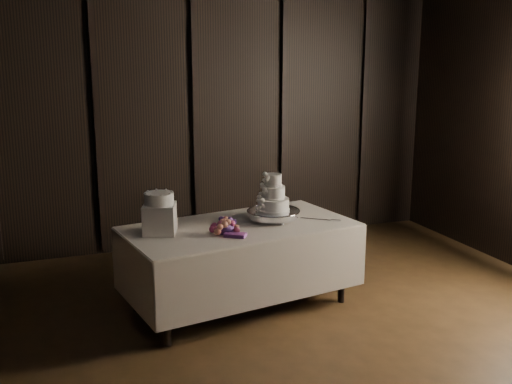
# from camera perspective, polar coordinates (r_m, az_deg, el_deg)

# --- Properties ---
(room) EXTENTS (6.08, 7.08, 3.08)m
(room) POSITION_cam_1_polar(r_m,az_deg,el_deg) (3.73, 7.49, 1.66)
(room) COLOR black
(room) RESTS_ON ground
(display_table) EXTENTS (2.14, 1.37, 0.76)m
(display_table) POSITION_cam_1_polar(r_m,az_deg,el_deg) (5.36, -1.52, -6.73)
(display_table) COLOR silver
(display_table) RESTS_ON ground
(cake_stand) EXTENTS (0.52, 0.52, 0.09)m
(cake_stand) POSITION_cam_1_polar(r_m,az_deg,el_deg) (5.42, 1.67, -2.23)
(cake_stand) COLOR silver
(cake_stand) RESTS_ON display_table
(wedding_cake) EXTENTS (0.32, 0.28, 0.34)m
(wedding_cake) POSITION_cam_1_polar(r_m,az_deg,el_deg) (5.35, 1.49, -0.45)
(wedding_cake) COLOR white
(wedding_cake) RESTS_ON cake_stand
(bouquet) EXTENTS (0.45, 0.48, 0.18)m
(bouquet) POSITION_cam_1_polar(r_m,az_deg,el_deg) (5.02, -2.95, -3.28)
(bouquet) COLOR #C5496A
(bouquet) RESTS_ON display_table
(box_pedestal) EXTENTS (0.33, 0.33, 0.25)m
(box_pedestal) POSITION_cam_1_polar(r_m,az_deg,el_deg) (5.06, -9.16, -2.54)
(box_pedestal) COLOR white
(box_pedestal) RESTS_ON display_table
(small_cake) EXTENTS (0.31, 0.31, 0.10)m
(small_cake) POSITION_cam_1_polar(r_m,az_deg,el_deg) (5.02, -9.23, -0.62)
(small_cake) COLOR white
(small_cake) RESTS_ON box_pedestal
(cake_knife) EXTENTS (0.31, 0.25, 0.01)m
(cake_knife) POSITION_cam_1_polar(r_m,az_deg,el_deg) (5.46, 5.68, -2.59)
(cake_knife) COLOR silver
(cake_knife) RESTS_ON display_table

